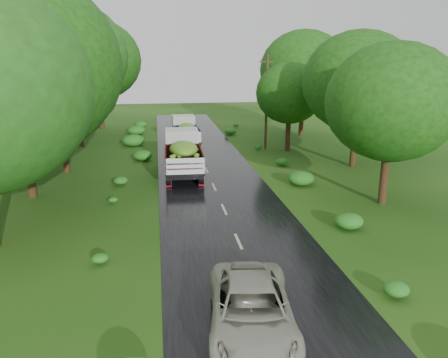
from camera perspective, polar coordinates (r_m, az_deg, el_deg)
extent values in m
plane|color=#143F0D|center=(15.07, 4.74, -14.30)|extent=(120.00, 120.00, 0.00)
cube|color=black|center=(19.45, 1.35, -6.97)|extent=(6.50, 80.00, 0.02)
cube|color=#BFB78C|center=(15.06, 4.75, -14.22)|extent=(0.12, 1.60, 0.00)
cube|color=#BFB78C|center=(18.54, 1.89, -8.12)|extent=(0.12, 1.60, 0.00)
cube|color=#BFB78C|center=(22.21, 0.01, -3.98)|extent=(0.12, 1.60, 0.00)
cube|color=#BFB78C|center=(25.97, -1.32, -1.01)|extent=(0.12, 1.60, 0.00)
cube|color=#BFB78C|center=(29.79, -2.31, 1.19)|extent=(0.12, 1.60, 0.00)
cube|color=#BFB78C|center=(33.66, -3.07, 2.89)|extent=(0.12, 1.60, 0.00)
cube|color=#BFB78C|center=(37.55, -3.68, 4.24)|extent=(0.12, 1.60, 0.00)
cube|color=#BFB78C|center=(41.46, -4.18, 5.34)|extent=(0.12, 1.60, 0.00)
cube|color=#BFB78C|center=(45.39, -4.59, 6.25)|extent=(0.12, 1.60, 0.00)
cube|color=#BFB78C|center=(49.33, -4.93, 7.01)|extent=(0.12, 1.60, 0.00)
cube|color=#BFB78C|center=(53.28, -5.23, 7.66)|extent=(0.12, 1.60, 0.00)
cube|color=black|center=(28.38, -5.32, 1.70)|extent=(1.88, 5.67, 0.28)
cylinder|color=black|center=(30.39, -7.27, 2.30)|extent=(0.31, 1.01, 1.00)
cylinder|color=black|center=(30.44, -3.62, 2.42)|extent=(0.31, 1.01, 1.00)
cylinder|color=black|center=(27.17, -7.26, 0.67)|extent=(0.31, 1.01, 1.00)
cylinder|color=black|center=(27.22, -3.18, 0.81)|extent=(0.31, 1.01, 1.00)
cylinder|color=black|center=(26.18, -7.26, 0.09)|extent=(0.31, 1.01, 1.00)
cylinder|color=black|center=(26.24, -3.03, 0.23)|extent=(0.31, 1.01, 1.00)
cube|color=maroon|center=(25.92, -7.24, -0.58)|extent=(0.34, 0.05, 0.45)
cube|color=maroon|center=(25.98, -2.96, -0.43)|extent=(0.34, 0.05, 0.45)
cube|color=silver|center=(30.34, -5.52, 4.72)|extent=(2.26, 1.96, 1.90)
cube|color=black|center=(27.31, -5.26, 1.61)|extent=(2.41, 4.36, 0.16)
cube|color=#46100C|center=(27.17, -7.62, 2.67)|extent=(0.20, 4.29, 0.95)
cube|color=#46100C|center=(27.23, -2.95, 2.82)|extent=(0.20, 4.29, 0.95)
cube|color=#46100C|center=(29.23, -5.43, 3.67)|extent=(2.30, 0.14, 0.95)
cube|color=silver|center=(25.13, -5.12, 1.67)|extent=(2.30, 0.14, 0.95)
ellipsoid|color=#438818|center=(27.05, -5.32, 3.98)|extent=(2.03, 3.66, 1.00)
cube|color=black|center=(37.80, -5.01, 5.15)|extent=(1.68, 5.05, 0.25)
cylinder|color=black|center=(39.54, -6.50, 5.39)|extent=(0.27, 0.90, 0.89)
cylinder|color=black|center=(39.69, -4.01, 5.49)|extent=(0.27, 0.90, 0.89)
cylinder|color=black|center=(36.64, -6.18, 4.57)|extent=(0.27, 0.90, 0.89)
cylinder|color=black|center=(36.80, -3.49, 4.68)|extent=(0.27, 0.90, 0.89)
cylinder|color=black|center=(35.75, -6.07, 4.29)|extent=(0.27, 0.90, 0.89)
cylinder|color=black|center=(35.91, -3.31, 4.41)|extent=(0.27, 0.90, 0.89)
cube|color=maroon|center=(35.49, -6.02, 3.88)|extent=(0.30, 0.04, 0.40)
cube|color=maroon|center=(35.66, -3.25, 4.00)|extent=(0.30, 0.04, 0.40)
cube|color=silver|center=(39.60, -5.32, 7.06)|extent=(2.01, 1.75, 1.69)
cube|color=black|center=(36.85, -4.87, 5.19)|extent=(2.15, 3.88, 0.14)
cube|color=navy|center=(36.68, -6.43, 5.88)|extent=(0.18, 3.83, 0.85)
cube|color=navy|center=(36.86, -3.36, 6.00)|extent=(0.18, 3.83, 0.85)
cube|color=navy|center=(38.60, -5.16, 6.41)|extent=(2.05, 0.13, 0.85)
cube|color=silver|center=(34.92, -4.59, 5.43)|extent=(2.05, 0.13, 0.85)
ellipsoid|color=#438818|center=(36.67, -4.91, 6.76)|extent=(1.81, 3.26, 0.89)
imported|color=#ACAA99|center=(12.72, 3.61, -16.65)|extent=(2.98, 5.33, 1.41)
cylinder|color=#382616|center=(36.17, 5.56, 9.85)|extent=(0.23, 0.23, 7.64)
cube|color=#382616|center=(35.98, 5.70, 15.01)|extent=(1.34, 0.23, 0.10)
cylinder|color=black|center=(25.54, -24.67, 6.48)|extent=(0.47, 0.47, 8.06)
ellipsoid|color=#14430D|center=(25.30, -25.48, 13.32)|extent=(4.62, 4.62, 4.15)
cylinder|color=black|center=(30.44, -20.39, 7.09)|extent=(0.44, 0.44, 6.87)
ellipsoid|color=#14430D|center=(30.20, -20.87, 11.97)|extent=(3.96, 3.96, 3.57)
cylinder|color=black|center=(34.31, -23.44, 9.65)|extent=(0.50, 0.50, 9.23)
ellipsoid|color=#14430D|center=(34.19, -24.10, 15.48)|extent=(3.92, 3.92, 3.53)
cylinder|color=black|center=(39.05, -18.50, 8.89)|extent=(0.44, 0.44, 6.73)
ellipsoid|color=#14430D|center=(38.86, -18.83, 12.62)|extent=(3.78, 3.78, 3.40)
cylinder|color=black|center=(45.43, -19.22, 10.89)|extent=(0.49, 0.49, 8.61)
ellipsoid|color=#14430D|center=(45.31, -19.61, 15.00)|extent=(4.71, 4.71, 4.24)
cylinder|color=black|center=(48.10, -15.94, 11.05)|extent=(0.47, 0.47, 8.05)
ellipsoid|color=#14430D|center=(47.97, -16.23, 14.69)|extent=(4.22, 4.22, 3.80)
cylinder|color=black|center=(23.89, 20.54, 3.90)|extent=(0.43, 0.43, 6.04)
ellipsoid|color=#204E13|center=(23.56, 21.08, 9.37)|extent=(3.64, 3.64, 3.27)
cylinder|color=black|center=(31.57, 16.85, 7.47)|extent=(0.44, 0.44, 6.64)
ellipsoid|color=#204E13|center=(31.33, 17.22, 12.03)|extent=(3.89, 3.89, 3.50)
cylinder|color=black|center=(35.83, 8.43, 7.82)|extent=(0.41, 0.41, 5.31)
ellipsoid|color=#204E13|center=(35.61, 8.56, 11.04)|extent=(3.28, 3.28, 2.95)
cylinder|color=black|center=(43.08, 10.20, 10.24)|extent=(0.45, 0.45, 7.05)
ellipsoid|color=#204E13|center=(42.91, 10.38, 13.80)|extent=(4.07, 4.07, 3.66)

